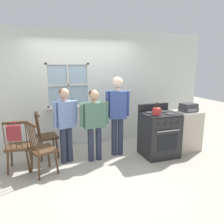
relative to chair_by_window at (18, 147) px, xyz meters
The scene contains 14 objects.
ground_plane 1.56m from the chair_by_window, 15.35° to the right, with size 16.00×16.00×0.00m, color #B2AD9E.
wall_back 1.98m from the chair_by_window, 34.67° to the left, with size 6.40×0.16×2.70m.
chair_by_window is the anchor object (origin of this frame).
chair_near_wall 0.50m from the chair_by_window, 35.28° to the right, with size 0.52×0.53×0.97m.
chair_center_cluster 0.67m from the chair_by_window, 40.46° to the left, with size 0.46×0.47×0.97m.
person_elderly_left 0.98m from the chair_by_window, ahead, with size 0.51×0.31×1.49m.
person_teen_center 1.49m from the chair_by_window, ahead, with size 0.60×0.26×1.45m.
person_adult_right 2.04m from the chair_by_window, ahead, with size 0.51×0.27×1.68m.
stove 2.80m from the chair_by_window, ahead, with size 0.72×0.68×1.08m.
kettle 2.72m from the chair_by_window, ahead, with size 0.21×0.17×0.25m.
potted_plant 1.57m from the chair_by_window, 38.87° to the left, with size 0.12×0.12×0.22m.
handbag 0.42m from the chair_by_window, 95.99° to the right, with size 0.23×0.20×0.31m.
side_counter 3.56m from the chair_by_window, ahead, with size 0.55×0.50×0.90m.
stereo 3.60m from the chair_by_window, ahead, with size 0.34×0.29×0.18m.
Camera 1 is at (-1.06, -3.71, 1.93)m, focal length 35.00 mm.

